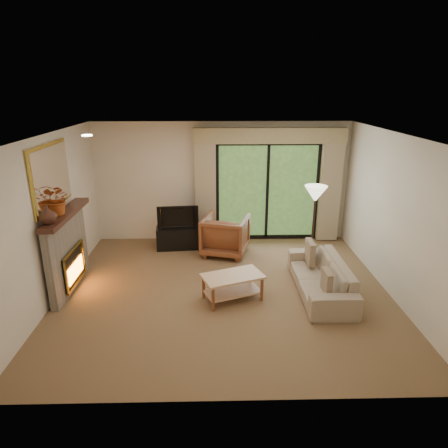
{
  "coord_description": "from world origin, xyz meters",
  "views": [
    {
      "loc": [
        -0.15,
        -6.02,
        3.29
      ],
      "look_at": [
        0.0,
        0.3,
        1.1
      ],
      "focal_mm": 32.0,
      "sensor_mm": 36.0,
      "label": 1
    }
  ],
  "objects_px": {
    "media_console": "(179,237)",
    "sofa": "(321,277)",
    "coffee_table": "(233,287)",
    "armchair": "(225,235)"
  },
  "relations": [
    {
      "from": "sofa",
      "to": "coffee_table",
      "type": "xyz_separation_m",
      "value": [
        -1.48,
        -0.21,
        -0.07
      ]
    },
    {
      "from": "coffee_table",
      "to": "armchair",
      "type": "bearing_deg",
      "value": 70.94
    },
    {
      "from": "sofa",
      "to": "coffee_table",
      "type": "relative_size",
      "value": 2.04
    },
    {
      "from": "media_console",
      "to": "armchair",
      "type": "bearing_deg",
      "value": -24.23
    },
    {
      "from": "sofa",
      "to": "coffee_table",
      "type": "height_order",
      "value": "sofa"
    },
    {
      "from": "media_console",
      "to": "armchair",
      "type": "height_order",
      "value": "armchair"
    },
    {
      "from": "media_console",
      "to": "sofa",
      "type": "height_order",
      "value": "sofa"
    },
    {
      "from": "media_console",
      "to": "sofa",
      "type": "relative_size",
      "value": 0.48
    },
    {
      "from": "media_console",
      "to": "sofa",
      "type": "xyz_separation_m",
      "value": [
        2.54,
        -2.01,
        0.05
      ]
    },
    {
      "from": "sofa",
      "to": "coffee_table",
      "type": "distance_m",
      "value": 1.5
    }
  ]
}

